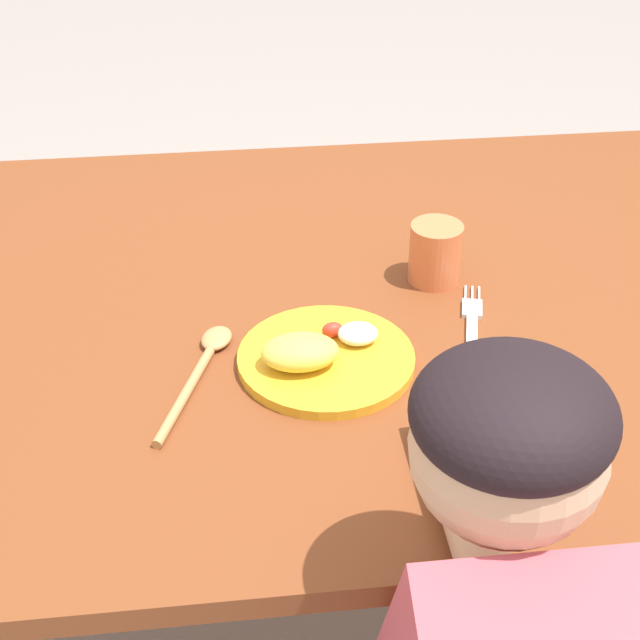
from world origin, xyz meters
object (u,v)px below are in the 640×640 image
(plate, at_px, (321,356))
(spoon, at_px, (202,364))
(drinking_cup, at_px, (435,253))
(fork, at_px, (472,327))

(plate, relative_size, spoon, 0.98)
(spoon, bearing_deg, drinking_cup, -42.28)
(plate, xyz_separation_m, drinking_cup, (0.17, 0.17, 0.03))
(fork, xyz_separation_m, spoon, (-0.33, -0.04, 0.00))
(fork, bearing_deg, spoon, 111.75)
(fork, height_order, spoon, spoon)
(plate, relative_size, drinking_cup, 2.56)
(drinking_cup, bearing_deg, plate, -134.95)
(fork, xyz_separation_m, drinking_cup, (-0.02, 0.12, 0.04))
(plate, height_order, fork, plate)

